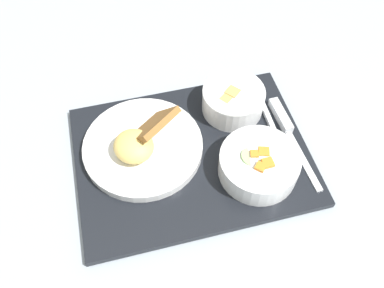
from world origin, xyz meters
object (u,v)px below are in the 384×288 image
(plate_main, at_px, (142,145))
(knife, at_px, (284,122))
(bowl_soup, at_px, (233,99))
(spoon, at_px, (278,139))
(bowl_salad, at_px, (259,164))

(plate_main, distance_m, knife, 0.27)
(bowl_soup, xyz_separation_m, knife, (-0.08, 0.07, -0.02))
(spoon, bearing_deg, bowl_soup, -147.08)
(bowl_soup, bearing_deg, plate_main, 12.49)
(bowl_salad, xyz_separation_m, spoon, (-0.06, -0.05, -0.02))
(bowl_salad, relative_size, plate_main, 0.64)
(bowl_salad, relative_size, knife, 0.67)
(bowl_salad, bearing_deg, knife, -137.98)
(knife, bearing_deg, plate_main, -94.67)
(plate_main, height_order, knife, plate_main)
(knife, distance_m, spoon, 0.04)
(knife, relative_size, spoon, 1.36)
(bowl_salad, bearing_deg, spoon, -141.00)
(plate_main, bearing_deg, spoon, 167.13)
(bowl_salad, xyz_separation_m, bowl_soup, (-0.01, -0.15, 0.00))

